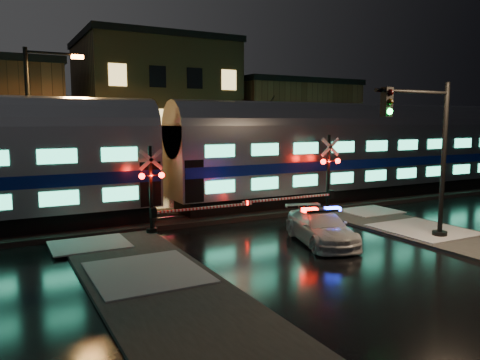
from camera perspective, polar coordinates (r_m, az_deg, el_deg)
name	(u,v)px	position (r m, az deg, el deg)	size (l,w,h in m)	color
ground	(268,234)	(21.19, 3.42, -6.64)	(120.00, 120.00, 0.00)	black
ballast	(220,213)	(25.46, -2.47, -4.02)	(90.00, 4.20, 0.24)	black
sidewalk_left	(179,306)	(13.28, -7.44, -14.98)	(4.00, 20.00, 0.12)	#2D2D2D
building_mid	(154,113)	(42.03, -10.46, 7.99)	(12.00, 11.00, 11.50)	brown
building_right	(281,130)	(47.20, 5.08, 6.15)	(12.00, 10.00, 8.50)	brown
train	(162,155)	(23.83, -9.47, 3.05)	(51.00, 3.12, 5.92)	black
police_car	(321,227)	(19.79, 9.83, -5.69)	(3.08, 5.02, 1.52)	silver
crossing_signal_right	(324,182)	(25.51, 10.19, -0.28)	(6.13, 0.67, 4.34)	black
crossing_signal_left	(160,198)	(21.16, -9.77, -2.21)	(5.63, 0.65, 3.98)	black
traffic_light	(427,158)	(20.80, 21.87, 2.49)	(4.31, 0.74, 6.67)	black
streetlight	(35,121)	(26.63, -23.68, 6.60)	(2.94, 0.31, 8.79)	black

